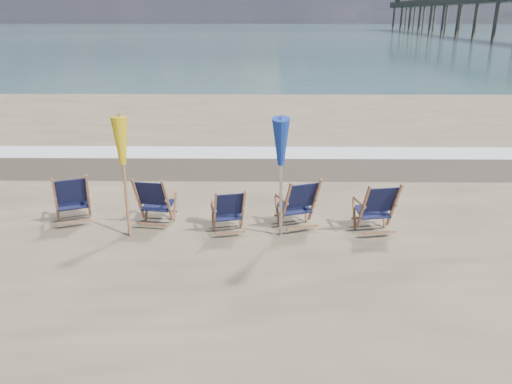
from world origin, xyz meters
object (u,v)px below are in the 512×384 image
beach_chair_1 (167,203)px  beach_chair_3 (315,202)px  umbrella_blue (282,145)px  umbrella_yellow (122,148)px  beach_chair_2 (243,211)px  beach_chair_4 (394,208)px  beach_chair_0 (88,197)px

beach_chair_1 → beach_chair_3: beach_chair_3 is taller
beach_chair_3 → umbrella_blue: umbrella_blue is taller
beach_chair_3 → umbrella_yellow: size_ratio=0.48×
beach_chair_2 → beach_chair_4: size_ratio=0.87×
umbrella_yellow → umbrella_blue: umbrella_blue is taller
beach_chair_3 → beach_chair_4: 1.47m
beach_chair_4 → umbrella_yellow: bearing=-9.0°
umbrella_blue → beach_chair_0: bearing=168.6°
beach_chair_4 → umbrella_blue: umbrella_blue is taller
beach_chair_0 → beach_chair_3: bearing=155.3°
beach_chair_3 → umbrella_blue: 1.53m
beach_chair_1 → umbrella_blue: umbrella_blue is taller
beach_chair_3 → umbrella_yellow: 3.70m
beach_chair_1 → beach_chair_2: beach_chair_1 is taller
beach_chair_2 → umbrella_blue: (0.68, -0.26, 1.32)m
umbrella_yellow → umbrella_blue: size_ratio=0.95×
beach_chair_3 → umbrella_yellow: bearing=-14.4°
beach_chair_4 → umbrella_blue: (-2.12, -0.28, 1.26)m
beach_chair_3 → umbrella_blue: (-0.68, -0.54, 1.26)m
umbrella_yellow → umbrella_blue: bearing=-3.9°
beach_chair_0 → beach_chair_2: 3.10m
beach_chair_2 → beach_chair_3: 1.39m
beach_chair_0 → beach_chair_1: 1.61m
beach_chair_0 → umbrella_yellow: 1.57m
beach_chair_1 → beach_chair_3: (2.82, 0.03, 0.01)m
beach_chair_1 → beach_chair_2: (1.46, -0.26, -0.05)m
beach_chair_4 → umbrella_blue: bearing=-2.5°
beach_chair_1 → beach_chair_3: bearing=-170.8°
beach_chair_1 → umbrella_yellow: umbrella_yellow is taller
beach_chair_0 → umbrella_yellow: size_ratio=0.48×
beach_chair_3 → umbrella_blue: size_ratio=0.46×
beach_chair_1 → beach_chair_4: bearing=-174.6°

